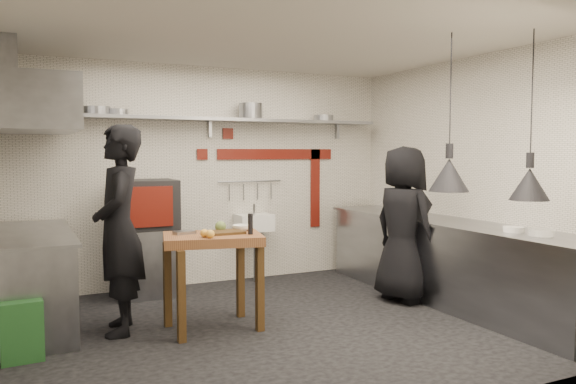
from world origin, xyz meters
name	(u,v)px	position (x,y,z in m)	size (l,w,h in m)	color
floor	(276,326)	(0.00, 0.00, 0.00)	(5.00, 5.00, 0.00)	black
ceiling	(276,36)	(0.00, 0.00, 2.80)	(5.00, 5.00, 0.00)	beige
wall_back	(209,176)	(0.00, 2.10, 1.40)	(5.00, 0.04, 2.80)	silver
wall_front	(414,201)	(0.00, -2.10, 1.40)	(5.00, 0.04, 2.80)	silver
wall_right	(473,179)	(2.50, 0.00, 1.40)	(0.04, 4.20, 2.80)	silver
red_band_horiz	(277,154)	(0.95, 2.08, 1.68)	(1.70, 0.02, 0.14)	#61140C
red_band_vert	(315,188)	(1.55, 2.08, 1.20)	(0.14, 0.02, 1.10)	#61140C
red_tile_a	(228,134)	(0.25, 2.08, 1.95)	(0.14, 0.02, 0.14)	#61140C
red_tile_b	(202,154)	(-0.10, 2.08, 1.68)	(0.14, 0.02, 0.14)	#61140C
back_shelf	(213,119)	(0.00, 1.92, 2.12)	(4.60, 0.34, 0.04)	slate
shelf_bracket_left	(50,125)	(-1.90, 2.07, 2.02)	(0.04, 0.06, 0.24)	slate
shelf_bracket_mid	(210,128)	(0.00, 2.07, 2.02)	(0.04, 0.06, 0.24)	slate
shelf_bracket_right	(337,130)	(1.90, 2.07, 2.02)	(0.04, 0.06, 0.24)	slate
pan_far_left	(97,111)	(-1.40, 1.92, 2.19)	(0.31, 0.31, 0.09)	slate
pan_mid_left	(118,112)	(-1.17, 1.92, 2.18)	(0.25, 0.25, 0.07)	slate
stock_pot	(251,111)	(0.51, 1.92, 2.24)	(0.31, 0.31, 0.20)	slate
pan_right	(324,118)	(1.59, 1.92, 2.18)	(0.27, 0.27, 0.08)	slate
oven_stand	(145,262)	(-0.92, 1.77, 0.40)	(0.65, 0.59, 0.80)	slate
combi_oven	(148,204)	(-0.87, 1.76, 1.09)	(0.64, 0.60, 0.58)	black
oven_door	(151,207)	(-0.90, 1.45, 1.09)	(0.50, 0.03, 0.46)	#61140C
oven_glass	(151,207)	(-0.90, 1.45, 1.09)	(0.39, 0.02, 0.34)	black
hand_sink	(254,222)	(0.55, 1.92, 0.78)	(0.46, 0.34, 0.22)	white
sink_tap	(254,209)	(0.55, 1.92, 0.96)	(0.03, 0.03, 0.14)	slate
sink_drain	(255,256)	(0.55, 1.88, 0.34)	(0.06, 0.06, 0.66)	slate
utensil_rail	(250,181)	(0.55, 2.06, 1.32)	(0.02, 0.02, 0.90)	slate
counter_right	(448,263)	(2.15, 0.00, 0.45)	(0.70, 3.80, 0.90)	slate
counter_right_top	(449,222)	(2.15, 0.00, 0.92)	(0.76, 3.90, 0.03)	slate
plate_stack	(541,232)	(2.12, -1.28, 0.96)	(0.22, 0.22, 0.07)	white
small_bowl_right	(514,229)	(2.10, -0.97, 0.96)	(0.20, 0.20, 0.05)	white
counter_left	(32,281)	(-2.15, 1.05, 0.45)	(0.70, 1.90, 0.90)	slate
counter_left_top	(30,234)	(-2.15, 1.05, 0.92)	(0.76, 2.00, 0.03)	slate
extractor_hood	(32,106)	(-2.10, 1.05, 2.15)	(0.78, 1.60, 0.50)	slate
hood_duct	(1,62)	(-2.35, 1.05, 2.55)	(0.28, 0.28, 0.50)	slate
green_bin	(21,329)	(-2.25, 0.12, 0.25)	(0.32, 0.32, 0.50)	#245D28
prep_table	(213,282)	(-0.57, 0.21, 0.46)	(0.92, 0.64, 0.92)	brown
cutting_board	(224,232)	(-0.47, 0.20, 0.93)	(0.37, 0.26, 0.03)	#472F15
pepper_mill	(250,224)	(-0.25, 0.04, 1.02)	(0.05, 0.05, 0.20)	black
lemon_a	(204,233)	(-0.71, 0.05, 0.96)	(0.08, 0.08, 0.08)	gold
lemon_b	(210,234)	(-0.67, -0.02, 0.96)	(0.08, 0.08, 0.08)	gold
veg_ball	(221,227)	(-0.45, 0.35, 0.97)	(0.11, 0.11, 0.11)	olive
steel_tray	(184,232)	(-0.81, 0.34, 0.94)	(0.19, 0.13, 0.03)	slate
bowl	(242,228)	(-0.23, 0.32, 0.95)	(0.18, 0.18, 0.06)	white
heat_lamp_near	(450,113)	(1.39, -0.85, 2.07)	(0.37, 0.37, 1.46)	black
heat_lamp_far	(532,115)	(1.94, -1.29, 2.03)	(0.35, 0.35, 1.53)	black
chef_left	(119,229)	(-1.40, 0.48, 0.98)	(0.72, 0.47, 1.96)	black
chef_right	(404,224)	(1.72, 0.26, 0.89)	(0.87, 0.56, 1.77)	black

